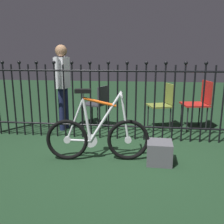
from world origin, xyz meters
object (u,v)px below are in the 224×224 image
object	(u,v)px
chair_olive	(164,102)
person_visitor	(62,81)
chair_charcoal	(98,102)
chair_red	(199,100)
bicycle	(97,136)
display_crate	(159,152)

from	to	relation	value
chair_olive	person_visitor	size ratio (longest dim) A/B	0.55
chair_charcoal	chair_red	xyz separation A→B (m)	(1.88, 0.13, 0.05)
chair_charcoal	bicycle	bearing A→B (deg)	-80.05
chair_charcoal	chair_red	world-z (taller)	chair_red
chair_charcoal	display_crate	world-z (taller)	chair_charcoal
chair_olive	person_visitor	world-z (taller)	person_visitor
display_crate	person_visitor	bearing A→B (deg)	141.94
person_visitor	display_crate	xyz separation A→B (m)	(1.67, -1.31, -0.76)
chair_charcoal	display_crate	distance (m)	1.88
bicycle	chair_olive	bearing A→B (deg)	58.53
chair_charcoal	display_crate	bearing A→B (deg)	-54.89
chair_charcoal	person_visitor	xyz separation A→B (m)	(-0.61, -0.20, 0.41)
chair_charcoal	person_visitor	bearing A→B (deg)	-161.87
person_visitor	display_crate	size ratio (longest dim) A/B	4.89
chair_olive	person_visitor	xyz separation A→B (m)	(-1.83, -0.27, 0.40)
bicycle	chair_olive	distance (m)	1.85
bicycle	person_visitor	bearing A→B (deg)	123.87
bicycle	display_crate	bearing A→B (deg)	-0.42
bicycle	person_visitor	size ratio (longest dim) A/B	0.87
bicycle	display_crate	world-z (taller)	bicycle
person_visitor	display_crate	bearing A→B (deg)	-38.06
bicycle	chair_charcoal	bearing A→B (deg)	99.95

